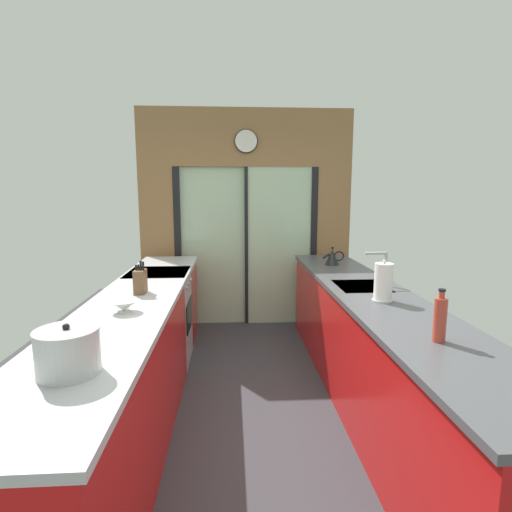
{
  "coord_description": "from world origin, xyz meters",
  "views": [
    {
      "loc": [
        -0.19,
        -2.63,
        1.69
      ],
      "look_at": [
        0.04,
        0.98,
        1.11
      ],
      "focal_mm": 27.98,
      "sensor_mm": 36.0,
      "label": 1
    }
  ],
  "objects_px": {
    "stock_pot": "(68,351)",
    "soap_bottle": "(440,319)",
    "knife_block": "(140,281)",
    "kettle": "(332,257)",
    "paper_towel_roll": "(383,283)",
    "mixing_bowl": "(124,306)",
    "oven_range": "(160,317)"
  },
  "relations": [
    {
      "from": "stock_pot",
      "to": "soap_bottle",
      "type": "relative_size",
      "value": 0.95
    },
    {
      "from": "knife_block",
      "to": "kettle",
      "type": "height_order",
      "value": "knife_block"
    },
    {
      "from": "knife_block",
      "to": "paper_towel_roll",
      "type": "height_order",
      "value": "paper_towel_roll"
    },
    {
      "from": "mixing_bowl",
      "to": "paper_towel_roll",
      "type": "xyz_separation_m",
      "value": [
        1.78,
        0.15,
        0.09
      ]
    },
    {
      "from": "oven_range",
      "to": "soap_bottle",
      "type": "distance_m",
      "value": 2.72
    },
    {
      "from": "mixing_bowl",
      "to": "stock_pot",
      "type": "relative_size",
      "value": 0.7
    },
    {
      "from": "knife_block",
      "to": "paper_towel_roll",
      "type": "bearing_deg",
      "value": -10.6
    },
    {
      "from": "kettle",
      "to": "paper_towel_roll",
      "type": "bearing_deg",
      "value": -90.08
    },
    {
      "from": "knife_block",
      "to": "stock_pot",
      "type": "relative_size",
      "value": 0.95
    },
    {
      "from": "oven_range",
      "to": "stock_pot",
      "type": "relative_size",
      "value": 3.43
    },
    {
      "from": "kettle",
      "to": "paper_towel_roll",
      "type": "height_order",
      "value": "paper_towel_roll"
    },
    {
      "from": "kettle",
      "to": "paper_towel_roll",
      "type": "relative_size",
      "value": 0.78
    },
    {
      "from": "mixing_bowl",
      "to": "knife_block",
      "type": "xyz_separation_m",
      "value": [
        0.0,
        0.48,
        0.05
      ]
    },
    {
      "from": "oven_range",
      "to": "knife_block",
      "type": "height_order",
      "value": "knife_block"
    },
    {
      "from": "oven_range",
      "to": "stock_pot",
      "type": "xyz_separation_m",
      "value": [
        0.02,
        -2.22,
        0.56
      ]
    },
    {
      "from": "stock_pot",
      "to": "kettle",
      "type": "height_order",
      "value": "stock_pot"
    },
    {
      "from": "knife_block",
      "to": "mixing_bowl",
      "type": "bearing_deg",
      "value": -90.01
    },
    {
      "from": "oven_range",
      "to": "soap_bottle",
      "type": "relative_size",
      "value": 3.26
    },
    {
      "from": "stock_pot",
      "to": "soap_bottle",
      "type": "distance_m",
      "value": 1.8
    },
    {
      "from": "oven_range",
      "to": "mixing_bowl",
      "type": "bearing_deg",
      "value": -89.2
    },
    {
      "from": "stock_pot",
      "to": "paper_towel_roll",
      "type": "distance_m",
      "value": 2.06
    },
    {
      "from": "knife_block",
      "to": "oven_range",
      "type": "bearing_deg",
      "value": 91.27
    },
    {
      "from": "kettle",
      "to": "soap_bottle",
      "type": "xyz_separation_m",
      "value": [
        -0.0,
        -2.23,
        0.04
      ]
    },
    {
      "from": "knife_block",
      "to": "kettle",
      "type": "xyz_separation_m",
      "value": [
        1.78,
        1.11,
        -0.01
      ]
    },
    {
      "from": "stock_pot",
      "to": "soap_bottle",
      "type": "xyz_separation_m",
      "value": [
        1.78,
        0.26,
        0.02
      ]
    },
    {
      "from": "stock_pot",
      "to": "kettle",
      "type": "distance_m",
      "value": 3.06
    },
    {
      "from": "mixing_bowl",
      "to": "soap_bottle",
      "type": "distance_m",
      "value": 1.89
    },
    {
      "from": "mixing_bowl",
      "to": "stock_pot",
      "type": "bearing_deg",
      "value": -90.0
    },
    {
      "from": "stock_pot",
      "to": "soap_bottle",
      "type": "height_order",
      "value": "soap_bottle"
    },
    {
      "from": "oven_range",
      "to": "mixing_bowl",
      "type": "height_order",
      "value": "mixing_bowl"
    },
    {
      "from": "paper_towel_roll",
      "to": "kettle",
      "type": "bearing_deg",
      "value": 89.92
    },
    {
      "from": "mixing_bowl",
      "to": "knife_block",
      "type": "distance_m",
      "value": 0.49
    }
  ]
}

